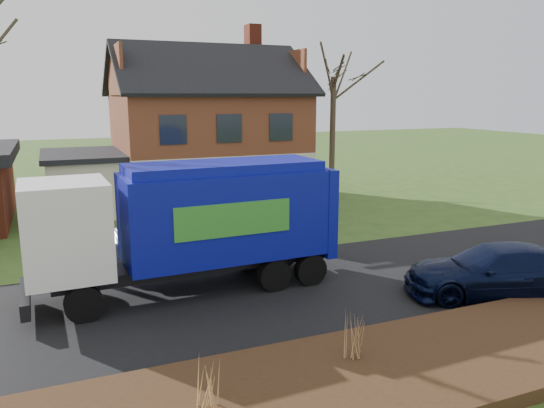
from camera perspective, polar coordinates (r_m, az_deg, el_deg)
name	(u,v)px	position (r m, az deg, el deg)	size (l,w,h in m)	color
ground	(277,291)	(15.36, 0.56, -9.32)	(120.00, 120.00, 0.00)	#2E4D19
road	(277,290)	(15.36, 0.56, -9.28)	(80.00, 7.00, 0.02)	black
mulch_verge	(384,374)	(11.08, 12.00, -17.45)	(80.00, 3.50, 0.30)	black
main_house	(198,124)	(28.06, -8.00, 8.51)	(12.95, 8.95, 9.26)	beige
garbage_truck	(194,219)	(14.94, -8.39, -1.59)	(8.60, 2.53, 3.66)	black
silver_sedan	(185,239)	(17.80, -9.36, -3.74)	(1.75, 5.01, 1.65)	#AFB1B7
navy_wagon	(496,271)	(16.01, 22.96, -6.66)	(2.02, 4.98, 1.45)	black
tree_front_east	(334,56)	(28.26, 6.71, 15.57)	(3.31, 3.31, 9.20)	#46382A
tree_back	(180,46)	(36.56, -9.87, 16.44)	(3.29, 3.29, 10.41)	#453A29
grass_clump_west	(210,384)	(9.33, -6.64, -18.68)	(0.37, 0.31, 0.98)	tan
grass_clump_mid	(355,334)	(11.05, 8.94, -13.64)	(0.36, 0.30, 1.00)	#996D43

